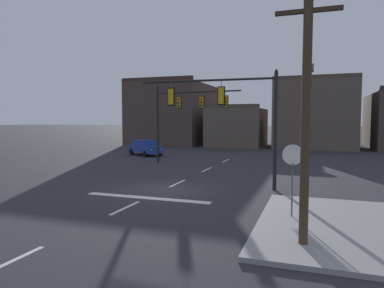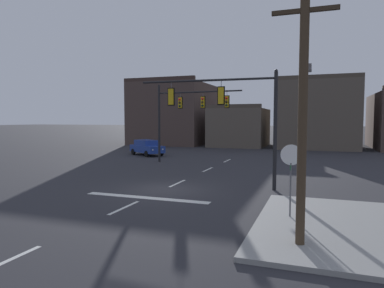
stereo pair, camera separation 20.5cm
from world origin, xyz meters
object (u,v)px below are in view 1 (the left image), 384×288
at_px(stop_sign, 293,163).
at_px(signal_mast_near_side, 232,108).
at_px(signal_mast_far_side, 183,109).
at_px(utility_pole, 306,94).
at_px(car_lot_nearside, 145,147).

bearing_deg(stop_sign, signal_mast_near_side, 122.95).
distance_m(signal_mast_far_side, utility_pole, 20.04).
bearing_deg(signal_mast_far_side, car_lot_nearside, 141.31).
xyz_separation_m(stop_sign, utility_pole, (0.48, -2.72, 2.33)).
xyz_separation_m(signal_mast_far_side, stop_sign, (9.80, -14.49, -2.47)).
xyz_separation_m(car_lot_nearside, utility_pole, (16.39, -22.10, 3.62)).
relative_size(signal_mast_near_side, signal_mast_far_side, 1.01).
bearing_deg(signal_mast_near_side, car_lot_nearside, 131.58).
bearing_deg(car_lot_nearside, utility_pole, -53.44).
relative_size(stop_sign, car_lot_nearside, 0.61).
bearing_deg(utility_pole, car_lot_nearside, 126.56).
bearing_deg(stop_sign, signal_mast_far_side, 124.08).
bearing_deg(utility_pole, signal_mast_far_side, 120.86).
height_order(signal_mast_near_side, car_lot_nearside, signal_mast_near_side).
relative_size(signal_mast_near_side, stop_sign, 2.71).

